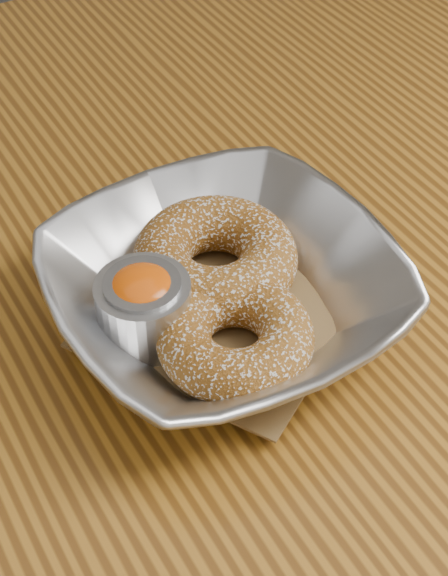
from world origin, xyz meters
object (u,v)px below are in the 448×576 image
table (114,378)px  ramekin (144,306)px  donut_back (215,258)px  donut_front (235,337)px  serving_bowl (224,293)px

table → ramekin: bearing=-87.0°
donut_back → donut_front: bearing=-109.8°
donut_front → ramekin: 0.06m
table → donut_back: 0.15m
donut_back → ramekin: ramekin is taller
serving_bowl → ramekin: 0.05m
serving_bowl → donut_back: serving_bowl is taller
serving_bowl → ramekin: (-0.05, 0.01, 0.01)m
donut_back → donut_front: (-0.02, -0.06, -0.00)m
donut_front → ramekin: bearing=130.6°
table → serving_bowl: (0.05, -0.07, 0.12)m
table → donut_back: (0.06, -0.04, 0.13)m
serving_bowl → donut_back: (0.01, 0.03, 0.00)m
table → serving_bowl: 0.15m
ramekin → serving_bowl: bearing=-9.5°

